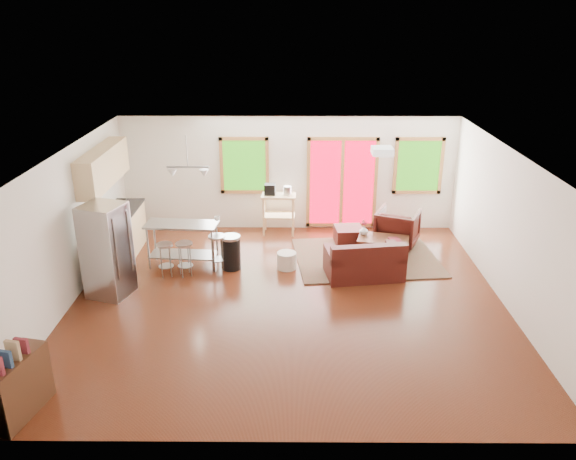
{
  "coord_description": "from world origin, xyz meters",
  "views": [
    {
      "loc": [
        0.06,
        -8.75,
        4.79
      ],
      "look_at": [
        0.0,
        0.3,
        1.2
      ],
      "focal_mm": 35.0,
      "sensor_mm": 36.0,
      "label": 1
    }
  ],
  "objects_px": {
    "loveseat": "(364,262)",
    "rug": "(366,257)",
    "refrigerator": "(107,251)",
    "kitchen_cart": "(278,200)",
    "ottoman": "(349,236)",
    "coffee_table": "(383,241)",
    "island": "(182,237)",
    "armchair": "(397,226)"
  },
  "relations": [
    {
      "from": "kitchen_cart",
      "to": "armchair",
      "type": "bearing_deg",
      "value": -13.9
    },
    {
      "from": "armchair",
      "to": "ottoman",
      "type": "height_order",
      "value": "armchair"
    },
    {
      "from": "rug",
      "to": "ottoman",
      "type": "relative_size",
      "value": 4.88
    },
    {
      "from": "loveseat",
      "to": "kitchen_cart",
      "type": "relative_size",
      "value": 1.32
    },
    {
      "from": "coffee_table",
      "to": "armchair",
      "type": "height_order",
      "value": "armchair"
    },
    {
      "from": "island",
      "to": "kitchen_cart",
      "type": "distance_m",
      "value": 2.53
    },
    {
      "from": "coffee_table",
      "to": "ottoman",
      "type": "bearing_deg",
      "value": 135.13
    },
    {
      "from": "rug",
      "to": "ottoman",
      "type": "distance_m",
      "value": 0.81
    },
    {
      "from": "refrigerator",
      "to": "kitchen_cart",
      "type": "xyz_separation_m",
      "value": [
        2.91,
        2.95,
        -0.05
      ]
    },
    {
      "from": "ottoman",
      "to": "coffee_table",
      "type": "bearing_deg",
      "value": -44.87
    },
    {
      "from": "coffee_table",
      "to": "island",
      "type": "height_order",
      "value": "island"
    },
    {
      "from": "armchair",
      "to": "refrigerator",
      "type": "distance_m",
      "value": 5.98
    },
    {
      "from": "rug",
      "to": "refrigerator",
      "type": "relative_size",
      "value": 1.68
    },
    {
      "from": "rug",
      "to": "kitchen_cart",
      "type": "height_order",
      "value": "kitchen_cart"
    },
    {
      "from": "loveseat",
      "to": "refrigerator",
      "type": "distance_m",
      "value": 4.69
    },
    {
      "from": "armchair",
      "to": "ottoman",
      "type": "bearing_deg",
      "value": 23.29
    },
    {
      "from": "ottoman",
      "to": "kitchen_cart",
      "type": "distance_m",
      "value": 1.78
    },
    {
      "from": "rug",
      "to": "ottoman",
      "type": "xyz_separation_m",
      "value": [
        -0.3,
        0.73,
        0.18
      ]
    },
    {
      "from": "loveseat",
      "to": "coffee_table",
      "type": "bearing_deg",
      "value": 54.2
    },
    {
      "from": "ottoman",
      "to": "island",
      "type": "xyz_separation_m",
      "value": [
        -3.38,
        -1.09,
        0.42
      ]
    },
    {
      "from": "coffee_table",
      "to": "refrigerator",
      "type": "xyz_separation_m",
      "value": [
        -5.11,
        -1.66,
        0.49
      ]
    },
    {
      "from": "coffee_table",
      "to": "refrigerator",
      "type": "height_order",
      "value": "refrigerator"
    },
    {
      "from": "loveseat",
      "to": "coffee_table",
      "type": "distance_m",
      "value": 1.08
    },
    {
      "from": "refrigerator",
      "to": "kitchen_cart",
      "type": "height_order",
      "value": "refrigerator"
    },
    {
      "from": "rug",
      "to": "kitchen_cart",
      "type": "distance_m",
      "value": 2.43
    },
    {
      "from": "refrigerator",
      "to": "coffee_table",
      "type": "bearing_deg",
      "value": 35.54
    },
    {
      "from": "loveseat",
      "to": "ottoman",
      "type": "distance_m",
      "value": 1.61
    },
    {
      "from": "ottoman",
      "to": "kitchen_cart",
      "type": "xyz_separation_m",
      "value": [
        -1.55,
        0.64,
        0.6
      ]
    },
    {
      "from": "rug",
      "to": "island",
      "type": "distance_m",
      "value": 3.74
    },
    {
      "from": "coffee_table",
      "to": "armchair",
      "type": "bearing_deg",
      "value": 58.37
    },
    {
      "from": "armchair",
      "to": "coffee_table",
      "type": "bearing_deg",
      "value": 81.67
    },
    {
      "from": "coffee_table",
      "to": "island",
      "type": "relative_size",
      "value": 0.79
    },
    {
      "from": "ottoman",
      "to": "kitchen_cart",
      "type": "relative_size",
      "value": 0.5
    },
    {
      "from": "refrigerator",
      "to": "kitchen_cart",
      "type": "bearing_deg",
      "value": 62.87
    },
    {
      "from": "island",
      "to": "loveseat",
      "type": "bearing_deg",
      "value": -8.1
    },
    {
      "from": "rug",
      "to": "refrigerator",
      "type": "xyz_separation_m",
      "value": [
        -4.76,
        -1.58,
        0.83
      ]
    },
    {
      "from": "loveseat",
      "to": "island",
      "type": "height_order",
      "value": "island"
    },
    {
      "from": "rug",
      "to": "ottoman",
      "type": "bearing_deg",
      "value": 112.2
    },
    {
      "from": "ottoman",
      "to": "kitchen_cart",
      "type": "bearing_deg",
      "value": 157.51
    },
    {
      "from": "loveseat",
      "to": "rug",
      "type": "bearing_deg",
      "value": 71.95
    },
    {
      "from": "armchair",
      "to": "island",
      "type": "xyz_separation_m",
      "value": [
        -4.42,
        -1.09,
        0.17
      ]
    },
    {
      "from": "rug",
      "to": "loveseat",
      "type": "relative_size",
      "value": 1.86
    }
  ]
}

